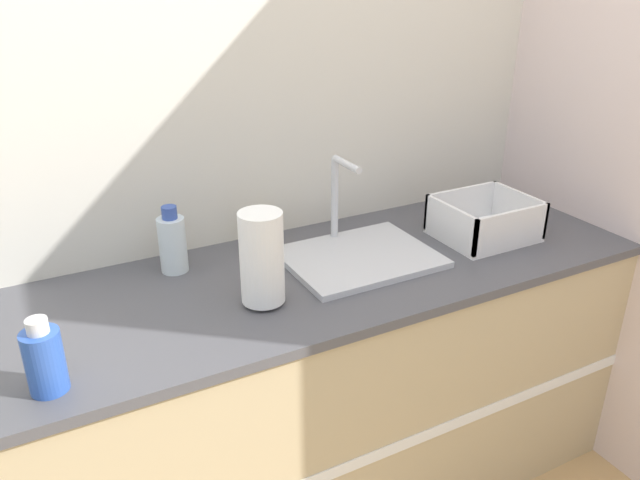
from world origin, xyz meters
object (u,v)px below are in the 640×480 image
(bottle_blue, at_px, (44,359))
(soap_dispenser, at_px, (265,233))
(dish_rack, at_px, (484,223))
(bottle_clear, at_px, (172,243))
(sink, at_px, (358,253))
(paper_towel_roll, at_px, (262,259))

(bottle_blue, height_order, soap_dispenser, bottle_blue)
(dish_rack, distance_m, soap_dispenser, 0.74)
(bottle_clear, distance_m, bottle_blue, 0.60)
(sink, relative_size, paper_towel_roll, 1.72)
(bottle_blue, relative_size, soap_dispenser, 1.47)
(soap_dispenser, bearing_deg, bottle_clear, -176.62)
(sink, bearing_deg, soap_dispenser, 136.25)
(sink, bearing_deg, dish_rack, -6.16)
(sink, relative_size, bottle_blue, 2.56)
(sink, bearing_deg, bottle_blue, -165.56)
(bottle_clear, bearing_deg, paper_towel_roll, -62.63)
(bottle_clear, bearing_deg, bottle_blue, -132.88)
(sink, relative_size, bottle_clear, 2.21)
(sink, height_order, soap_dispenser, sink)
(bottle_clear, bearing_deg, sink, -20.19)
(paper_towel_roll, distance_m, bottle_blue, 0.58)
(bottle_blue, distance_m, soap_dispenser, 0.85)
(paper_towel_roll, distance_m, bottle_clear, 0.35)
(sink, distance_m, bottle_blue, 0.97)
(sink, bearing_deg, bottle_clear, 159.81)
(bottle_blue, xyz_separation_m, soap_dispenser, (0.72, 0.46, -0.03))
(paper_towel_roll, bearing_deg, soap_dispenser, 65.53)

